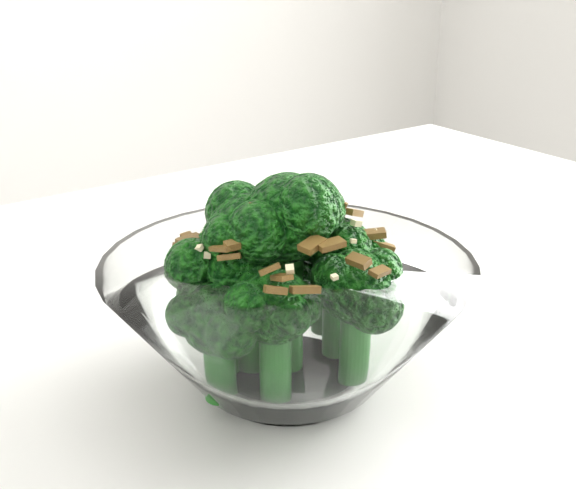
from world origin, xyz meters
TOP-DOWN VIEW (x-y plane):
  - broccoli_dish at (0.20, 0.01)m, footprint 0.21×0.21m

SIDE VIEW (x-z plane):
  - broccoli_dish at x=0.20m, z-range 0.73..0.86m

